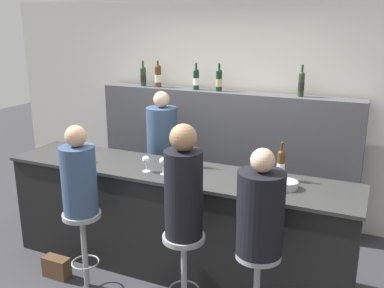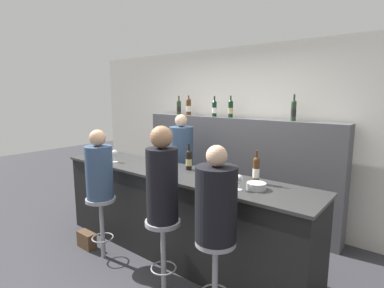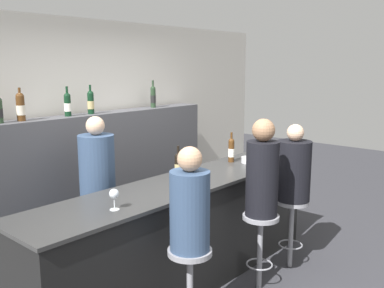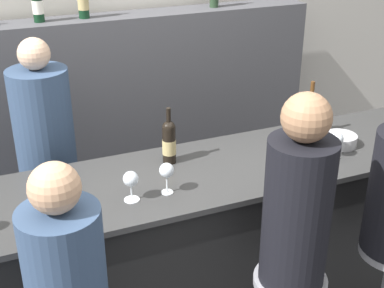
% 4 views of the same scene
% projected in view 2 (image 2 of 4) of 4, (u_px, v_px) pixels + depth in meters
% --- Properties ---
extents(ground_plane, '(16.00, 16.00, 0.00)m').
position_uv_depth(ground_plane, '(156.00, 264.00, 3.38)').
color(ground_plane, '#333338').
extents(wall_back, '(6.40, 0.05, 2.60)m').
position_uv_depth(wall_back, '(241.00, 134.00, 4.61)').
color(wall_back, beige).
rests_on(wall_back, ground_plane).
extents(bar_counter, '(3.35, 0.69, 1.02)m').
position_uv_depth(bar_counter, '(175.00, 213.00, 3.55)').
color(bar_counter, black).
rests_on(bar_counter, ground_plane).
extents(back_bar_cabinet, '(3.14, 0.28, 1.56)m').
position_uv_depth(back_bar_cabinet, '(233.00, 169.00, 4.52)').
color(back_bar_cabinet, '#4C4C51').
rests_on(back_bar_cabinet, ground_plane).
extents(wine_bottle_counter_0, '(0.07, 0.07, 0.31)m').
position_uv_depth(wine_bottle_counter_0, '(189.00, 160.00, 3.51)').
color(wine_bottle_counter_0, black).
rests_on(wine_bottle_counter_0, bar_counter).
extents(wine_bottle_counter_1, '(0.07, 0.07, 0.33)m').
position_uv_depth(wine_bottle_counter_1, '(256.00, 170.00, 2.97)').
color(wine_bottle_counter_1, '#4C2D14').
rests_on(wine_bottle_counter_1, bar_counter).
extents(wine_bottle_backbar_0, '(0.07, 0.07, 0.31)m').
position_uv_depth(wine_bottle_backbar_0, '(179.00, 107.00, 5.04)').
color(wine_bottle_backbar_0, '#233823').
rests_on(wine_bottle_backbar_0, back_bar_cabinet).
extents(wine_bottle_backbar_1, '(0.08, 0.08, 0.32)m').
position_uv_depth(wine_bottle_backbar_1, '(189.00, 107.00, 4.90)').
color(wine_bottle_backbar_1, '#4C2D14').
rests_on(wine_bottle_backbar_1, back_bar_cabinet).
extents(wine_bottle_backbar_2, '(0.07, 0.07, 0.31)m').
position_uv_depth(wine_bottle_backbar_2, '(214.00, 108.00, 4.59)').
color(wine_bottle_backbar_2, black).
rests_on(wine_bottle_backbar_2, back_bar_cabinet).
extents(wine_bottle_backbar_3, '(0.07, 0.07, 0.32)m').
position_uv_depth(wine_bottle_backbar_3, '(231.00, 109.00, 4.41)').
color(wine_bottle_backbar_3, black).
rests_on(wine_bottle_backbar_3, back_bar_cabinet).
extents(wine_bottle_backbar_4, '(0.07, 0.07, 0.34)m').
position_uv_depth(wine_bottle_backbar_4, '(294.00, 110.00, 3.83)').
color(wine_bottle_backbar_4, '#233823').
rests_on(wine_bottle_backbar_4, back_bar_cabinet).
extents(wine_glass_0, '(0.07, 0.07, 0.16)m').
position_uv_depth(wine_glass_0, '(115.00, 153.00, 3.91)').
color(wine_glass_0, silver).
rests_on(wine_glass_0, bar_counter).
extents(wine_glass_1, '(0.07, 0.07, 0.15)m').
position_uv_depth(wine_glass_1, '(153.00, 162.00, 3.47)').
color(wine_glass_1, silver).
rests_on(wine_glass_1, bar_counter).
extents(wine_glass_2, '(0.07, 0.07, 0.16)m').
position_uv_depth(wine_glass_2, '(164.00, 163.00, 3.36)').
color(wine_glass_2, silver).
rests_on(wine_glass_2, bar_counter).
extents(wine_glass_3, '(0.07, 0.07, 0.15)m').
position_uv_depth(wine_glass_3, '(239.00, 179.00, 2.77)').
color(wine_glass_3, silver).
rests_on(wine_glass_3, bar_counter).
extents(metal_bowl, '(0.18, 0.18, 0.06)m').
position_uv_depth(metal_bowl, '(256.00, 186.00, 2.80)').
color(metal_bowl, '#B7B7BC').
rests_on(metal_bowl, bar_counter).
extents(bar_stool_left, '(0.34, 0.34, 0.73)m').
position_uv_depth(bar_stool_left, '(101.00, 212.00, 3.45)').
color(bar_stool_left, gray).
rests_on(bar_stool_left, ground_plane).
extents(guest_seated_left, '(0.30, 0.30, 0.79)m').
position_uv_depth(guest_seated_left, '(99.00, 169.00, 3.36)').
color(guest_seated_left, '#334766').
rests_on(guest_seated_left, bar_stool_left).
extents(bar_stool_middle, '(0.34, 0.34, 0.73)m').
position_uv_depth(bar_stool_middle, '(163.00, 237.00, 2.84)').
color(bar_stool_middle, gray).
rests_on(bar_stool_middle, ground_plane).
extents(guest_seated_middle, '(0.29, 0.29, 0.89)m').
position_uv_depth(guest_seated_middle, '(162.00, 179.00, 2.75)').
color(guest_seated_middle, black).
rests_on(guest_seated_middle, bar_stool_middle).
extents(bar_stool_right, '(0.34, 0.34, 0.73)m').
position_uv_depth(bar_stool_right, '(215.00, 259.00, 2.47)').
color(bar_stool_right, gray).
rests_on(bar_stool_right, ground_plane).
extents(guest_seated_right, '(0.34, 0.34, 0.78)m').
position_uv_depth(guest_seated_right, '(216.00, 201.00, 2.39)').
color(guest_seated_right, black).
rests_on(guest_seated_right, bar_stool_right).
extents(bartender, '(0.34, 0.34, 1.62)m').
position_uv_depth(bartender, '(181.00, 175.00, 4.33)').
color(bartender, '#334766').
rests_on(bartender, ground_plane).
extents(handbag, '(0.26, 0.12, 0.20)m').
position_uv_depth(handbag, '(87.00, 240.00, 3.74)').
color(handbag, '#513823').
rests_on(handbag, ground_plane).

